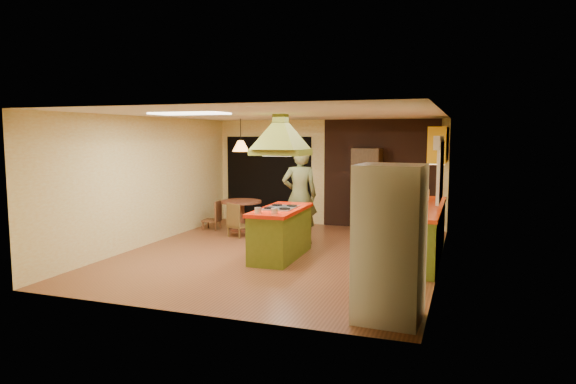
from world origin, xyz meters
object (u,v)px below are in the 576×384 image
at_px(canister_large, 425,195).
at_px(dining_table, 241,210).
at_px(kitchen_island, 281,232).
at_px(man, 300,196).
at_px(refrigerator, 390,243).
at_px(wall_oven, 367,189).

bearing_deg(canister_large, dining_table, 172.56).
height_order(kitchen_island, man, man).
relative_size(kitchen_island, dining_table, 1.95).
height_order(kitchen_island, refrigerator, refrigerator).
xyz_separation_m(kitchen_island, wall_oven, (0.92, 3.13, 0.48)).
relative_size(wall_oven, canister_large, 8.84).
height_order(refrigerator, wall_oven, wall_oven).
height_order(dining_table, canister_large, canister_large).
bearing_deg(canister_large, refrigerator, -91.10).
distance_m(kitchen_island, refrigerator, 3.37).
xyz_separation_m(kitchen_island, refrigerator, (2.24, -2.47, 0.47)).
relative_size(refrigerator, canister_large, 8.69).
xyz_separation_m(wall_oven, canister_large, (1.40, -1.57, 0.10)).
relative_size(man, refrigerator, 1.05).
bearing_deg(kitchen_island, canister_large, 32.63).
bearing_deg(dining_table, wall_oven, 21.67).
relative_size(refrigerator, wall_oven, 0.98).
height_order(man, dining_table, man).
distance_m(refrigerator, dining_table, 6.05).
bearing_deg(canister_large, wall_oven, 131.75).
bearing_deg(wall_oven, canister_large, -47.00).
xyz_separation_m(man, canister_large, (2.37, 0.34, 0.07)).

